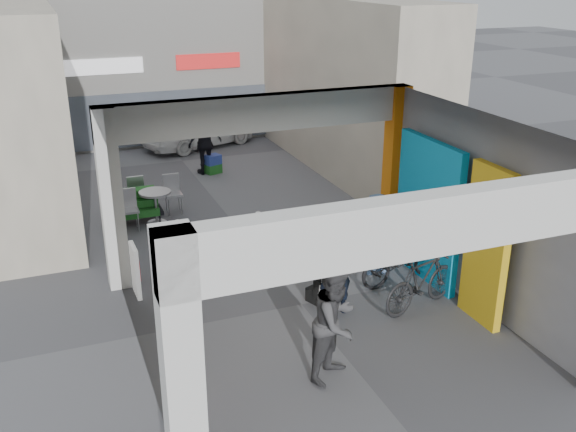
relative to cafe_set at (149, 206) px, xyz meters
name	(u,v)px	position (x,y,z in m)	size (l,w,h in m)	color
ground	(302,304)	(1.86, -5.28, -0.34)	(90.00, 90.00, 0.00)	#58585D
arcade_canopy	(353,197)	(2.40, -6.11, 1.96)	(6.40, 6.45, 6.40)	silver
far_building	(150,21)	(1.86, 8.71, 3.65)	(18.00, 4.08, 8.00)	white
plaza_bldg_left	(19,109)	(-2.64, 2.22, 2.16)	(2.00, 9.00, 5.00)	beige
plaza_bldg_right	(346,86)	(6.36, 2.22, 2.16)	(2.00, 9.00, 5.00)	beige
bollard_left	(179,243)	(0.16, -2.77, 0.13)	(0.09, 0.09, 0.95)	#96999F
bollard_center	(258,232)	(1.90, -2.74, 0.10)	(0.09, 0.09, 0.88)	#96999F
bollard_right	(328,227)	(3.40, -3.07, 0.11)	(0.09, 0.09, 0.91)	#96999F
advert_board_near	(178,382)	(-0.89, -7.51, 0.16)	(0.22, 0.55, 1.00)	white
advert_board_far	(136,270)	(-0.89, -3.79, 0.16)	(0.11, 0.55, 1.00)	white
cafe_set	(149,206)	(0.00, 0.00, 0.00)	(1.60, 1.29, 0.97)	#9B9BA0
produce_stand	(136,210)	(-0.31, -0.09, -0.03)	(1.21, 0.65, 0.80)	black
crate_stack	(213,164)	(2.44, 3.10, -0.06)	(0.54, 0.48, 0.56)	#185418
border_collie	(319,290)	(2.16, -5.38, -0.05)	(0.27, 0.52, 0.73)	black
man_with_dog	(335,269)	(2.27, -5.79, 0.53)	(0.64, 0.42, 1.74)	black
man_back_turned	(336,322)	(1.49, -7.48, 0.57)	(0.89, 0.69, 1.83)	#414143
man_elderly	(376,233)	(3.79, -4.51, 0.48)	(0.80, 0.52, 1.64)	#5677A7
man_crates	(205,143)	(2.25, 3.15, 0.58)	(1.08, 0.45, 1.85)	black
bicycle_front	(402,258)	(4.03, -5.14, 0.16)	(0.66, 1.89, 0.99)	black
bicycle_rear	(421,281)	(3.81, -6.17, 0.19)	(0.50, 1.78, 1.07)	black
white_van	(199,128)	(2.80, 6.22, 0.32)	(1.57, 3.89, 1.33)	white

